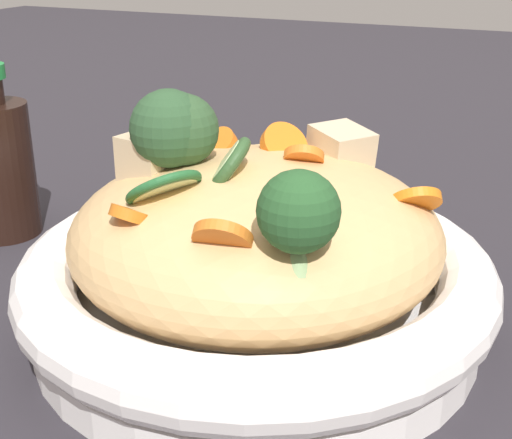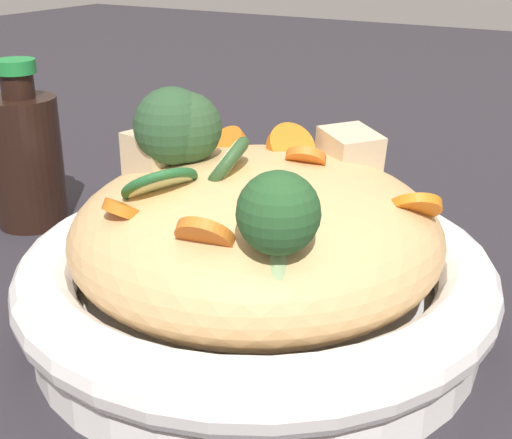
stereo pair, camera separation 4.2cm
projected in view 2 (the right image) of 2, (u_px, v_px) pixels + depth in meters
ground_plane at (256, 327)px, 0.44m from camera, size 3.00×3.00×0.00m
serving_bowl at (256, 285)px, 0.43m from camera, size 0.29×0.29×0.06m
noodle_heap at (256, 233)px, 0.42m from camera, size 0.22×0.22×0.09m
broccoli_florets at (194, 144)px, 0.41m from camera, size 0.17×0.20×0.08m
carrot_coins at (272, 178)px, 0.40m from camera, size 0.15×0.16×0.04m
zucchini_slices at (194, 174)px, 0.39m from camera, size 0.08×0.07×0.04m
chicken_chunks at (256, 153)px, 0.43m from camera, size 0.12×0.13×0.03m
soy_sauce_bottle at (27, 157)px, 0.58m from camera, size 0.06×0.06×0.14m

